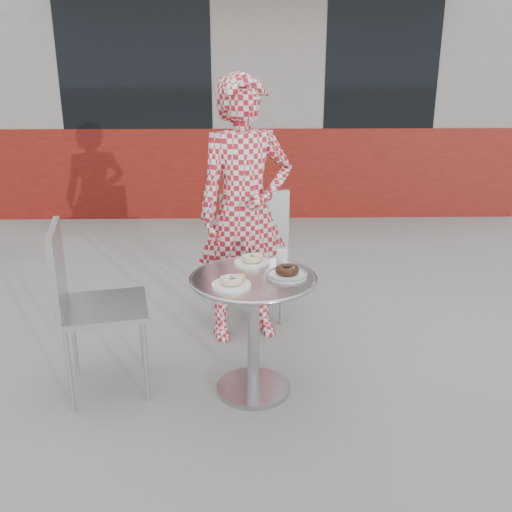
{
  "coord_description": "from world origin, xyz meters",
  "views": [
    {
      "loc": [
        -0.07,
        -2.69,
        1.7
      ],
      "look_at": [
        -0.01,
        0.12,
        0.73
      ],
      "focal_mm": 40.0,
      "sensor_mm": 36.0,
      "label": 1
    }
  ],
  "objects_px": {
    "chair_left": "(104,340)",
    "seated_person": "(245,212)",
    "chair_far": "(247,279)",
    "plate_checker": "(287,273)",
    "plate_near": "(232,282)",
    "plate_far": "(252,260)",
    "bistro_table": "(253,306)",
    "milk_cup": "(282,257)"
  },
  "relations": [
    {
      "from": "milk_cup",
      "to": "plate_far",
      "type": "bearing_deg",
      "value": 168.81
    },
    {
      "from": "plate_checker",
      "to": "milk_cup",
      "type": "distance_m",
      "value": 0.17
    },
    {
      "from": "bistro_table",
      "to": "chair_far",
      "type": "relative_size",
      "value": 0.71
    },
    {
      "from": "seated_person",
      "to": "plate_near",
      "type": "distance_m",
      "value": 0.83
    },
    {
      "from": "chair_far",
      "to": "plate_far",
      "type": "xyz_separation_m",
      "value": [
        0.02,
        -0.74,
        0.39
      ]
    },
    {
      "from": "plate_near",
      "to": "plate_checker",
      "type": "xyz_separation_m",
      "value": [
        0.28,
        0.13,
        -0.0
      ]
    },
    {
      "from": "bistro_table",
      "to": "plate_checker",
      "type": "xyz_separation_m",
      "value": [
        0.17,
        0.0,
        0.18
      ]
    },
    {
      "from": "bistro_table",
      "to": "plate_checker",
      "type": "height_order",
      "value": "plate_checker"
    },
    {
      "from": "seated_person",
      "to": "plate_far",
      "type": "distance_m",
      "value": 0.51
    },
    {
      "from": "seated_person",
      "to": "milk_cup",
      "type": "bearing_deg",
      "value": -86.51
    },
    {
      "from": "chair_left",
      "to": "plate_checker",
      "type": "height_order",
      "value": "chair_left"
    },
    {
      "from": "chair_left",
      "to": "milk_cup",
      "type": "relative_size",
      "value": 8.92
    },
    {
      "from": "chair_left",
      "to": "seated_person",
      "type": "distance_m",
      "value": 1.13
    },
    {
      "from": "chair_far",
      "to": "chair_left",
      "type": "bearing_deg",
      "value": 34.44
    },
    {
      "from": "bistro_table",
      "to": "plate_far",
      "type": "distance_m",
      "value": 0.27
    },
    {
      "from": "plate_near",
      "to": "bistro_table",
      "type": "bearing_deg",
      "value": 49.36
    },
    {
      "from": "bistro_table",
      "to": "milk_cup",
      "type": "height_order",
      "value": "milk_cup"
    },
    {
      "from": "bistro_table",
      "to": "plate_far",
      "type": "relative_size",
      "value": 3.51
    },
    {
      "from": "plate_checker",
      "to": "plate_far",
      "type": "bearing_deg",
      "value": 131.51
    },
    {
      "from": "chair_left",
      "to": "plate_near",
      "type": "relative_size",
      "value": 4.81
    },
    {
      "from": "seated_person",
      "to": "milk_cup",
      "type": "height_order",
      "value": "seated_person"
    },
    {
      "from": "chair_far",
      "to": "plate_checker",
      "type": "relative_size",
      "value": 4.43
    },
    {
      "from": "seated_person",
      "to": "plate_near",
      "type": "bearing_deg",
      "value": -111.55
    },
    {
      "from": "bistro_table",
      "to": "seated_person",
      "type": "relative_size",
      "value": 0.4
    },
    {
      "from": "chair_far",
      "to": "seated_person",
      "type": "relative_size",
      "value": 0.57
    },
    {
      "from": "seated_person",
      "to": "plate_checker",
      "type": "distance_m",
      "value": 0.73
    },
    {
      "from": "bistro_table",
      "to": "plate_far",
      "type": "bearing_deg",
      "value": 90.72
    },
    {
      "from": "chair_left",
      "to": "seated_person",
      "type": "xyz_separation_m",
      "value": [
        0.76,
        0.64,
        0.54
      ]
    },
    {
      "from": "bistro_table",
      "to": "plate_near",
      "type": "bearing_deg",
      "value": -130.64
    },
    {
      "from": "plate_checker",
      "to": "milk_cup",
      "type": "height_order",
      "value": "milk_cup"
    },
    {
      "from": "chair_far",
      "to": "milk_cup",
      "type": "relative_size",
      "value": 8.99
    },
    {
      "from": "chair_far",
      "to": "plate_far",
      "type": "relative_size",
      "value": 4.94
    },
    {
      "from": "plate_far",
      "to": "chair_left",
      "type": "bearing_deg",
      "value": -169.44
    },
    {
      "from": "chair_far",
      "to": "seated_person",
      "type": "bearing_deg",
      "value": 72.67
    },
    {
      "from": "bistro_table",
      "to": "plate_far",
      "type": "xyz_separation_m",
      "value": [
        -0.0,
        0.2,
        0.18
      ]
    },
    {
      "from": "chair_left",
      "to": "seated_person",
      "type": "bearing_deg",
      "value": -62.1
    },
    {
      "from": "chair_far",
      "to": "milk_cup",
      "type": "distance_m",
      "value": 0.9
    },
    {
      "from": "plate_far",
      "to": "plate_checker",
      "type": "height_order",
      "value": "plate_checker"
    },
    {
      "from": "chair_far",
      "to": "plate_checker",
      "type": "bearing_deg",
      "value": 87.43
    },
    {
      "from": "bistro_table",
      "to": "plate_near",
      "type": "distance_m",
      "value": 0.24
    },
    {
      "from": "plate_far",
      "to": "seated_person",
      "type": "bearing_deg",
      "value": 94.11
    },
    {
      "from": "chair_far",
      "to": "chair_left",
      "type": "distance_m",
      "value": 1.17
    }
  ]
}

